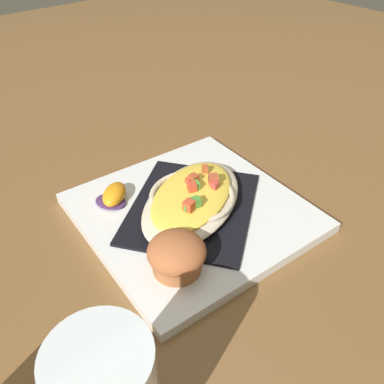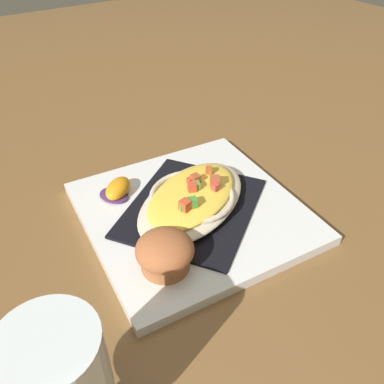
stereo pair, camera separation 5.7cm
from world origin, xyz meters
name	(u,v)px [view 1 (the left image)]	position (x,y,z in m)	size (l,w,h in m)	color
ground_plane	(192,216)	(0.00, 0.00, 0.00)	(2.60, 2.60, 0.00)	brown
square_plate	(192,212)	(0.00, 0.00, 0.01)	(0.30, 0.30, 0.02)	white
folded_napkin	(192,207)	(0.00, 0.00, 0.02)	(0.20, 0.17, 0.00)	black
gratin_dish	(192,198)	(0.00, 0.00, 0.03)	(0.24, 0.20, 0.04)	beige
muffin	(177,254)	(0.09, 0.08, 0.04)	(0.07, 0.07, 0.05)	#A25F35
orange_garnish	(114,196)	(0.08, -0.09, 0.03)	(0.06, 0.06, 0.02)	#472B59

